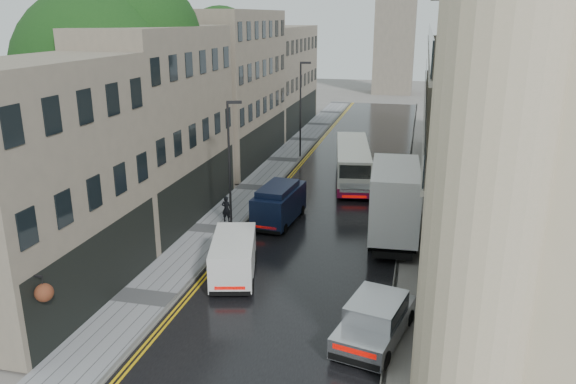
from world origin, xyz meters
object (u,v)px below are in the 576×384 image
at_px(tree_near, 104,103).
at_px(navy_van, 255,210).
at_px(silver_hatchback, 337,334).
at_px(pedestrian, 226,209).
at_px(cream_bus, 338,173).
at_px(white_lorry, 372,211).
at_px(white_van, 211,272).
at_px(lamp_post_near, 229,167).
at_px(tree_far, 197,88).
at_px(lamp_post_far, 300,110).

relative_size(tree_near, navy_van, 2.94).
distance_m(silver_hatchback, pedestrian, 14.43).
xyz_separation_m(navy_van, pedestrian, (-1.94, 0.64, -0.32)).
height_order(cream_bus, white_lorry, white_lorry).
bearing_deg(tree_near, white_van, -40.56).
height_order(navy_van, lamp_post_near, lamp_post_near).
distance_m(tree_far, navy_van, 16.50).
xyz_separation_m(tree_far, navy_van, (8.63, -13.14, -5.01)).
bearing_deg(pedestrian, navy_van, 164.54).
relative_size(white_lorry, white_van, 1.85).
distance_m(white_van, lamp_post_near, 8.06).
distance_m(tree_far, white_van, 23.31).
relative_size(cream_bus, pedestrian, 6.33).
relative_size(tree_far, navy_van, 2.64).
bearing_deg(silver_hatchback, lamp_post_far, 117.95).
height_order(silver_hatchback, white_van, white_van).
relative_size(cream_bus, white_van, 2.26).
bearing_deg(white_van, pedestrian, 90.80).
xyz_separation_m(tree_far, pedestrian, (6.69, -12.50, -5.33)).
height_order(white_lorry, white_van, white_lorry).
height_order(pedestrian, lamp_post_near, lamp_post_near).
bearing_deg(lamp_post_near, lamp_post_far, 70.27).
xyz_separation_m(white_van, lamp_post_far, (-1.43, 25.07, 3.07)).
bearing_deg(silver_hatchback, tree_far, 134.88).
distance_m(white_lorry, silver_hatchback, 9.89).
distance_m(cream_bus, lamp_post_near, 10.12).
bearing_deg(cream_bus, tree_near, -155.75).
distance_m(cream_bus, lamp_post_far, 10.56).
bearing_deg(silver_hatchback, pedestrian, 138.32).
bearing_deg(lamp_post_far, navy_van, -100.86).
relative_size(cream_bus, white_lorry, 1.22).
height_order(cream_bus, navy_van, cream_bus).
distance_m(tree_far, white_lorry, 21.45).
xyz_separation_m(tree_near, white_lorry, (15.57, -1.51, -4.80)).
xyz_separation_m(cream_bus, navy_van, (-3.52, -8.23, -0.15)).
relative_size(cream_bus, lamp_post_near, 1.37).
bearing_deg(cream_bus, white_lorry, -80.77).
xyz_separation_m(white_van, pedestrian, (-2.24, 8.39, -0.11)).
distance_m(tree_far, silver_hatchback, 29.06).
distance_m(tree_far, cream_bus, 13.97).
relative_size(silver_hatchback, pedestrian, 2.88).
bearing_deg(tree_far, white_lorry, -43.55).
bearing_deg(lamp_post_far, lamp_post_near, -105.21).
height_order(tree_far, white_lorry, tree_far).
distance_m(tree_far, lamp_post_near, 15.54).
bearing_deg(cream_bus, lamp_post_near, -128.24).
height_order(white_lorry, lamp_post_near, lamp_post_near).
xyz_separation_m(tree_near, silver_hatchback, (15.28, -11.31, -6.08)).
height_order(tree_near, white_van, tree_near).
relative_size(tree_near, lamp_post_near, 1.93).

